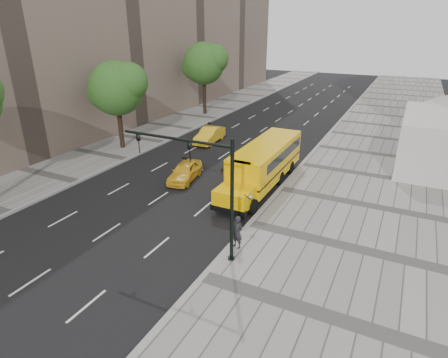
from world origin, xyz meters
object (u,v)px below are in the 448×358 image
at_px(tree_b, 117,88).
at_px(traffic_signal, 205,182).
at_px(school_bus, 265,161).
at_px(pedestrian, 237,232).
at_px(taxi_near, 185,171).
at_px(tree_c, 205,63).
at_px(taxi_far, 210,135).

bearing_deg(tree_b, traffic_signal, -37.13).
height_order(school_bus, pedestrian, school_bus).
bearing_deg(traffic_signal, tree_b, 142.87).
bearing_deg(taxi_near, traffic_signal, -61.82).
bearing_deg(tree_b, tree_c, 89.98).
distance_m(tree_c, traffic_signal, 31.93).
bearing_deg(tree_c, taxi_near, -64.85).
bearing_deg(taxi_far, taxi_near, -76.24).
xyz_separation_m(tree_c, pedestrian, (16.81, -26.66, -5.42)).
xyz_separation_m(tree_c, taxi_near, (9.31, -19.83, -5.77)).
bearing_deg(traffic_signal, taxi_near, 128.39).
bearing_deg(school_bus, tree_b, 173.18).
distance_m(tree_b, taxi_far, 9.75).
bearing_deg(taxi_near, tree_c, 104.93).
bearing_deg(traffic_signal, taxi_far, 118.17).
height_order(taxi_near, pedestrian, pedestrian).
bearing_deg(tree_c, taxi_far, -58.82).
xyz_separation_m(tree_b, taxi_near, (9.31, -3.88, -5.02)).
height_order(taxi_far, pedestrian, pedestrian).
bearing_deg(pedestrian, taxi_far, 137.45).
bearing_deg(taxi_near, taxi_far, 97.46).
height_order(taxi_near, traffic_signal, traffic_signal).
height_order(school_bus, traffic_signal, traffic_signal).
bearing_deg(traffic_signal, pedestrian, 42.19).
xyz_separation_m(taxi_far, traffic_signal, (9.28, -17.33, 3.34)).
bearing_deg(taxi_far, tree_b, -142.78).
height_order(tree_c, taxi_near, tree_c).
xyz_separation_m(tree_c, taxi_far, (6.31, -10.43, -5.72)).
distance_m(tree_c, taxi_far, 13.47).
xyz_separation_m(taxi_near, taxi_far, (-2.99, 9.40, 0.05)).
relative_size(tree_b, pedestrian, 4.53).
xyz_separation_m(taxi_near, pedestrian, (7.50, -6.84, 0.35)).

